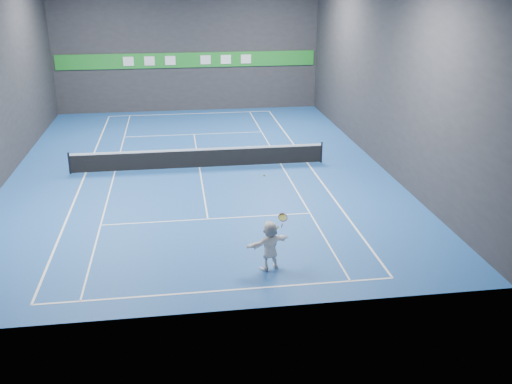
{
  "coord_description": "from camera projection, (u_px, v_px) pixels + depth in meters",
  "views": [
    {
      "loc": [
        -1.06,
        -26.97,
        8.99
      ],
      "look_at": [
        1.74,
        -7.6,
        1.5
      ],
      "focal_mm": 40.0,
      "sensor_mm": 36.0,
      "label": 1
    }
  ],
  "objects": [
    {
      "name": "sideline_singles_right",
      "position": [
        281.0,
        164.0,
        28.84
      ],
      "size": [
        0.06,
        23.78,
        0.01
      ],
      "primitive_type": "cube",
      "color": "white",
      "rests_on": "ground"
    },
    {
      "name": "tennis_racket",
      "position": [
        282.0,
        219.0,
        18.11
      ],
      "size": [
        0.44,
        0.33,
        0.62
      ],
      "color": "#B21213",
      "rests_on": "player"
    },
    {
      "name": "wall_front",
      "position": [
        219.0,
        161.0,
        14.66
      ],
      "size": [
        18.0,
        0.1,
        9.0
      ],
      "primitive_type": "cube",
      "color": "#27272A",
      "rests_on": "ground"
    },
    {
      "name": "player",
      "position": [
        270.0,
        245.0,
        18.33
      ],
      "size": [
        1.62,
        1.06,
        1.67
      ],
      "primitive_type": "imported",
      "rotation": [
        0.0,
        0.0,
        3.54
      ],
      "color": "white",
      "rests_on": "ground"
    },
    {
      "name": "center_service_line",
      "position": [
        199.0,
        168.0,
        28.29
      ],
      "size": [
        0.06,
        12.8,
        0.01
      ],
      "primitive_type": "cube",
      "color": "white",
      "rests_on": "ground"
    },
    {
      "name": "ground",
      "position": [
        199.0,
        168.0,
        28.29
      ],
      "size": [
        26.0,
        26.0,
        0.0
      ],
      "primitive_type": "plane",
      "color": "#1A4993",
      "rests_on": "ground"
    },
    {
      "name": "tennis_ball",
      "position": [
        264.0,
        175.0,
        17.66
      ],
      "size": [
        0.06,
        0.06,
        0.06
      ],
      "primitive_type": "sphere",
      "color": "yellow",
      "rests_on": "player"
    },
    {
      "name": "wall_right",
      "position": [
        380.0,
        72.0,
        27.88
      ],
      "size": [
        0.1,
        26.0,
        9.0
      ],
      "primitive_type": "cube",
      "color": "#27272A",
      "rests_on": "ground"
    },
    {
      "name": "service_line_far",
      "position": [
        194.0,
        134.0,
        34.2
      ],
      "size": [
        8.23,
        0.06,
        0.01
      ],
      "primitive_type": "cube",
      "color": "white",
      "rests_on": "ground"
    },
    {
      "name": "sideline_doubles_left",
      "position": [
        86.0,
        173.0,
        27.55
      ],
      "size": [
        0.08,
        23.78,
        0.01
      ],
      "primitive_type": "cube",
      "color": "white",
      "rests_on": "ground"
    },
    {
      "name": "baseline_far",
      "position": [
        191.0,
        114.0,
        39.28
      ],
      "size": [
        10.98,
        0.08,
        0.01
      ],
      "primitive_type": "cube",
      "color": "white",
      "rests_on": "ground"
    },
    {
      "name": "service_line_near",
      "position": [
        208.0,
        219.0,
        22.37
      ],
      "size": [
        8.23,
        0.06,
        0.01
      ],
      "primitive_type": "cube",
      "color": "white",
      "rests_on": "ground"
    },
    {
      "name": "wall_back",
      "position": [
        187.0,
        45.0,
        38.69
      ],
      "size": [
        18.0,
        0.1,
        9.0
      ],
      "primitive_type": "cube",
      "color": "#27272A",
      "rests_on": "ground"
    },
    {
      "name": "sideline_singles_left",
      "position": [
        115.0,
        172.0,
        27.74
      ],
      "size": [
        0.06,
        23.78,
        0.01
      ],
      "primitive_type": "cube",
      "color": "white",
      "rests_on": "ground"
    },
    {
      "name": "tennis_net",
      "position": [
        199.0,
        158.0,
        28.09
      ],
      "size": [
        12.5,
        0.1,
        1.07
      ],
      "color": "black",
      "rests_on": "ground"
    },
    {
      "name": "sideline_doubles_right",
      "position": [
        307.0,
        163.0,
        29.02
      ],
      "size": [
        0.08,
        23.78,
        0.01
      ],
      "primitive_type": "cube",
      "color": "white",
      "rests_on": "ground"
    },
    {
      "name": "baseline_near",
      "position": [
        220.0,
        291.0,
        17.3
      ],
      "size": [
        10.98,
        0.08,
        0.01
      ],
      "primitive_type": "cube",
      "color": "white",
      "rests_on": "ground"
    },
    {
      "name": "sponsor_banner",
      "position": [
        188.0,
        60.0,
        38.99
      ],
      "size": [
        17.64,
        0.11,
        1.0
      ],
      "color": "#1C8326",
      "rests_on": "wall_back"
    }
  ]
}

